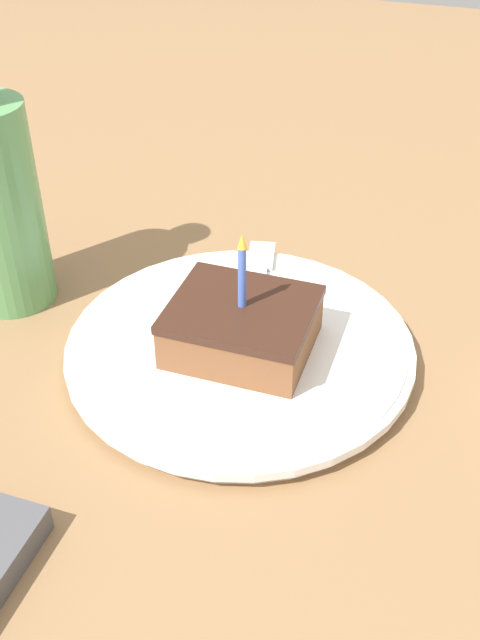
# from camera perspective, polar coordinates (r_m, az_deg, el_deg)

# --- Properties ---
(ground_plane) EXTENTS (2.40, 2.40, 0.04)m
(ground_plane) POSITION_cam_1_polar(r_m,az_deg,el_deg) (0.62, -2.66, -5.47)
(ground_plane) COLOR olive
(ground_plane) RESTS_ON ground
(plate) EXTENTS (0.28, 0.28, 0.02)m
(plate) POSITION_cam_1_polar(r_m,az_deg,el_deg) (0.61, 0.00, -2.16)
(plate) COLOR white
(plate) RESTS_ON ground_plane
(cake_slice) EXTENTS (0.10, 0.11, 0.10)m
(cake_slice) POSITION_cam_1_polar(r_m,az_deg,el_deg) (0.59, 0.15, -0.48)
(cake_slice) COLOR brown
(cake_slice) RESTS_ON plate
(fork) EXTENTS (0.17, 0.05, 0.00)m
(fork) POSITION_cam_1_polar(r_m,az_deg,el_deg) (0.67, 1.44, 2.73)
(fork) COLOR silver
(fork) RESTS_ON plate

